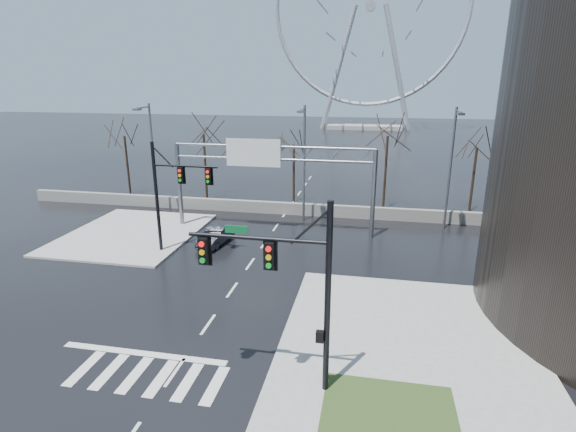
% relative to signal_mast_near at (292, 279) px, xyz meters
% --- Properties ---
extents(ground, '(260.00, 260.00, 0.00)m').
position_rel_signal_mast_near_xyz_m(ground, '(-5.14, 4.04, -4.87)').
color(ground, black).
rests_on(ground, ground).
extents(sidewalk_right_ext, '(12.00, 10.00, 0.15)m').
position_rel_signal_mast_near_xyz_m(sidewalk_right_ext, '(4.86, 6.04, -4.80)').
color(sidewalk_right_ext, gray).
rests_on(sidewalk_right_ext, ground).
extents(sidewalk_far, '(10.00, 12.00, 0.15)m').
position_rel_signal_mast_near_xyz_m(sidewalk_far, '(-16.14, 16.04, -4.80)').
color(sidewalk_far, gray).
rests_on(sidewalk_far, ground).
extents(grass_strip, '(5.00, 4.00, 0.02)m').
position_rel_signal_mast_near_xyz_m(grass_strip, '(3.86, -0.96, -4.72)').
color(grass_strip, '#2A411B').
rests_on(grass_strip, sidewalk_near).
extents(barrier_wall, '(52.00, 0.50, 1.10)m').
position_rel_signal_mast_near_xyz_m(barrier_wall, '(-5.14, 24.04, -4.32)').
color(barrier_wall, slate).
rests_on(barrier_wall, ground).
extents(signal_mast_near, '(5.52, 0.41, 8.00)m').
position_rel_signal_mast_near_xyz_m(signal_mast_near, '(0.00, 0.00, 0.00)').
color(signal_mast_near, black).
rests_on(signal_mast_near, ground).
extents(signal_mast_far, '(4.72, 0.41, 8.00)m').
position_rel_signal_mast_near_xyz_m(signal_mast_far, '(-11.01, 13.00, -0.04)').
color(signal_mast_far, black).
rests_on(signal_mast_far, ground).
extents(sign_gantry, '(16.36, 0.40, 7.60)m').
position_rel_signal_mast_near_xyz_m(sign_gantry, '(-5.52, 19.00, 0.31)').
color(sign_gantry, slate).
rests_on(sign_gantry, ground).
extents(streetlight_left, '(0.50, 2.55, 10.00)m').
position_rel_signal_mast_near_xyz_m(streetlight_left, '(-17.14, 22.20, 1.01)').
color(streetlight_left, slate).
rests_on(streetlight_left, ground).
extents(streetlight_mid, '(0.50, 2.55, 10.00)m').
position_rel_signal_mast_near_xyz_m(streetlight_mid, '(-3.14, 22.20, 1.01)').
color(streetlight_mid, slate).
rests_on(streetlight_mid, ground).
extents(streetlight_right, '(0.50, 2.55, 10.00)m').
position_rel_signal_mast_near_xyz_m(streetlight_right, '(8.86, 22.20, 1.01)').
color(streetlight_right, slate).
rests_on(streetlight_right, ground).
extents(tree_far_left, '(3.50, 3.50, 7.00)m').
position_rel_signal_mast_near_xyz_m(tree_far_left, '(-23.14, 28.04, 0.70)').
color(tree_far_left, black).
rests_on(tree_far_left, ground).
extents(tree_left, '(3.75, 3.75, 7.50)m').
position_rel_signal_mast_near_xyz_m(tree_left, '(-14.14, 27.54, 1.10)').
color(tree_left, black).
rests_on(tree_left, ground).
extents(tree_center, '(3.25, 3.25, 6.50)m').
position_rel_signal_mast_near_xyz_m(tree_center, '(-5.14, 28.54, 0.30)').
color(tree_center, black).
rests_on(tree_center, ground).
extents(tree_right, '(3.90, 3.90, 7.80)m').
position_rel_signal_mast_near_xyz_m(tree_right, '(3.86, 27.54, 1.34)').
color(tree_right, black).
rests_on(tree_right, ground).
extents(tree_far_right, '(3.40, 3.40, 6.80)m').
position_rel_signal_mast_near_xyz_m(tree_far_right, '(11.86, 28.04, 0.54)').
color(tree_far_right, black).
rests_on(tree_far_right, ground).
extents(ferris_wheel, '(45.00, 6.00, 50.91)m').
position_rel_signal_mast_near_xyz_m(ferris_wheel, '(-0.14, 99.04, 21.26)').
color(ferris_wheel, gray).
rests_on(ferris_wheel, ground).
extents(car, '(1.91, 4.17, 1.33)m').
position_rel_signal_mast_near_xyz_m(car, '(-8.73, 15.29, -4.21)').
color(car, black).
rests_on(car, ground).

